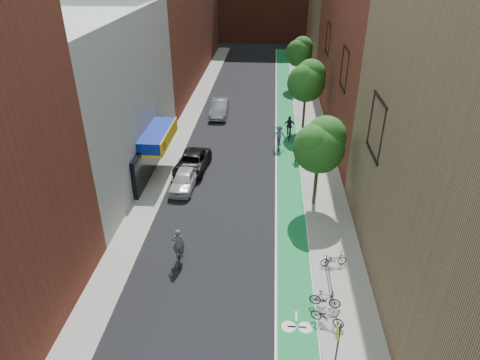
% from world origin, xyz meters
% --- Properties ---
extents(ground, '(160.00, 160.00, 0.00)m').
position_xyz_m(ground, '(0.00, 0.00, 0.00)').
color(ground, black).
rests_on(ground, ground).
extents(bike_lane, '(2.00, 68.00, 0.01)m').
position_xyz_m(bike_lane, '(4.00, 26.00, 0.01)').
color(bike_lane, '#147433').
rests_on(bike_lane, ground).
extents(sidewalk_left, '(2.00, 68.00, 0.15)m').
position_xyz_m(sidewalk_left, '(-6.00, 26.00, 0.07)').
color(sidewalk_left, gray).
rests_on(sidewalk_left, ground).
extents(sidewalk_right, '(3.00, 68.00, 0.15)m').
position_xyz_m(sidewalk_right, '(6.50, 26.00, 0.07)').
color(sidewalk_right, gray).
rests_on(sidewalk_right, ground).
extents(building_left_white, '(8.00, 20.00, 12.00)m').
position_xyz_m(building_left_white, '(-11.00, 14.00, 6.00)').
color(building_left_white, silver).
rests_on(building_left_white, ground).
extents(building_right_mid_red, '(8.00, 28.00, 22.00)m').
position_xyz_m(building_right_mid_red, '(12.00, 26.00, 11.00)').
color(building_right_mid_red, maroon).
rests_on(building_right_mid_red, ground).
extents(building_right_far_tan, '(8.00, 20.00, 18.00)m').
position_xyz_m(building_right_far_tan, '(12.00, 50.00, 9.00)').
color(building_right_far_tan, '#8C6B4C').
rests_on(building_right_far_tan, ground).
extents(tree_near, '(3.40, 3.36, 6.42)m').
position_xyz_m(tree_near, '(5.65, 10.02, 4.66)').
color(tree_near, '#332619').
rests_on(tree_near, ground).
extents(tree_mid, '(3.55, 3.53, 6.74)m').
position_xyz_m(tree_mid, '(5.65, 24.02, 4.89)').
color(tree_mid, '#332619').
rests_on(tree_mid, ground).
extents(tree_far, '(3.30, 3.25, 6.21)m').
position_xyz_m(tree_far, '(5.65, 38.02, 4.50)').
color(tree_far, '#332619').
rests_on(tree_far, ground).
extents(sign_pole, '(0.13, 0.71, 3.00)m').
position_xyz_m(sign_pole, '(5.38, -3.50, 1.84)').
color(sign_pole, '#194C26').
rests_on(sign_pole, sidewalk_right).
extents(parked_car_white, '(1.83, 4.17, 1.40)m').
position_xyz_m(parked_car_white, '(-3.81, 11.70, 0.70)').
color(parked_car_white, silver).
rests_on(parked_car_white, ground).
extents(parked_car_black, '(2.69, 5.14, 1.38)m').
position_xyz_m(parked_car_black, '(-3.69, 14.56, 0.69)').
color(parked_car_black, black).
rests_on(parked_car_black, ground).
extents(parked_car_silver, '(1.80, 5.00, 1.64)m').
position_xyz_m(parked_car_silver, '(-3.00, 27.19, 0.82)').
color(parked_car_silver, '#919399').
rests_on(parked_car_silver, ground).
extents(cyclist_lead, '(0.88, 1.78, 2.21)m').
position_xyz_m(cyclist_lead, '(-2.50, 3.28, 0.77)').
color(cyclist_lead, black).
rests_on(cyclist_lead, ground).
extents(cyclist_lane_near, '(0.93, 1.52, 2.05)m').
position_xyz_m(cyclist_lane_near, '(4.70, 17.14, 0.92)').
color(cyclist_lane_near, black).
rests_on(cyclist_lane_near, ground).
extents(cyclist_lane_mid, '(1.11, 1.88, 2.20)m').
position_xyz_m(cyclist_lane_mid, '(4.18, 21.50, 0.84)').
color(cyclist_lane_mid, black).
rests_on(cyclist_lane_mid, ground).
extents(cyclist_lane_far, '(1.16, 1.70, 2.15)m').
position_xyz_m(cyclist_lane_far, '(3.20, 19.36, 0.97)').
color(cyclist_lane_far, black).
rests_on(cyclist_lane_far, ground).
extents(parked_bike_near, '(1.73, 1.18, 0.86)m').
position_xyz_m(parked_bike_near, '(5.40, -0.78, 0.58)').
color(parked_bike_near, black).
rests_on(parked_bike_near, sidewalk_right).
extents(parked_bike_mid, '(1.63, 0.77, 0.94)m').
position_xyz_m(parked_bike_mid, '(5.40, 0.32, 0.62)').
color(parked_bike_mid, black).
rests_on(parked_bike_mid, sidewalk_right).
extents(parked_bike_far, '(1.60, 0.86, 0.80)m').
position_xyz_m(parked_bike_far, '(6.19, 3.49, 0.55)').
color(parked_bike_far, black).
rests_on(parked_bike_far, sidewalk_right).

